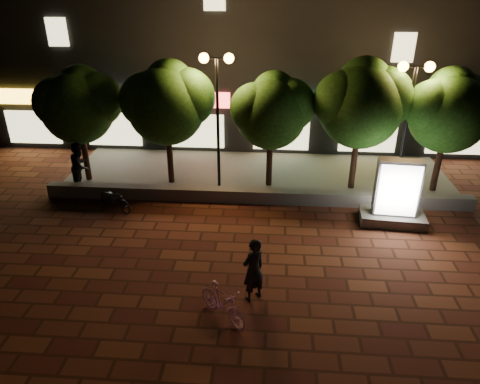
# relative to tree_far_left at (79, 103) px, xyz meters

# --- Properties ---
(ground) EXTENTS (80.00, 80.00, 0.00)m
(ground) POSITION_rel_tree_far_left_xyz_m (6.95, -5.46, -3.29)
(ground) COLOR brown
(ground) RESTS_ON ground
(retaining_wall) EXTENTS (16.00, 0.45, 0.50)m
(retaining_wall) POSITION_rel_tree_far_left_xyz_m (6.95, -1.46, -3.04)
(retaining_wall) COLOR #65625E
(retaining_wall) RESTS_ON ground
(sidewalk) EXTENTS (16.00, 5.00, 0.08)m
(sidewalk) POSITION_rel_tree_far_left_xyz_m (6.95, 1.04, -3.25)
(sidewalk) COLOR #65625E
(sidewalk) RESTS_ON ground
(building_block) EXTENTS (28.00, 8.12, 11.30)m
(building_block) POSITION_rel_tree_far_left_xyz_m (6.94, 7.53, 1.70)
(building_block) COLOR black
(building_block) RESTS_ON ground
(tree_far_left) EXTENTS (3.36, 2.80, 4.63)m
(tree_far_left) POSITION_rel_tree_far_left_xyz_m (0.00, 0.00, 0.00)
(tree_far_left) COLOR black
(tree_far_left) RESTS_ON sidewalk
(tree_left) EXTENTS (3.60, 3.00, 4.89)m
(tree_left) POSITION_rel_tree_far_left_xyz_m (3.50, 0.00, 0.15)
(tree_left) COLOR black
(tree_left) RESTS_ON sidewalk
(tree_mid) EXTENTS (3.24, 2.70, 4.50)m
(tree_mid) POSITION_rel_tree_far_left_xyz_m (7.50, -0.00, -0.08)
(tree_mid) COLOR black
(tree_mid) RESTS_ON sidewalk
(tree_right) EXTENTS (3.72, 3.10, 5.07)m
(tree_right) POSITION_rel_tree_far_left_xyz_m (10.80, 0.00, 0.27)
(tree_right) COLOR black
(tree_right) RESTS_ON sidewalk
(tree_far_right) EXTENTS (3.48, 2.90, 4.76)m
(tree_far_right) POSITION_rel_tree_far_left_xyz_m (14.00, 0.00, 0.08)
(tree_far_right) COLOR black
(tree_far_right) RESTS_ON sidewalk
(street_lamp_left) EXTENTS (1.26, 0.36, 5.18)m
(street_lamp_left) POSITION_rel_tree_far_left_xyz_m (5.45, -0.26, 0.74)
(street_lamp_left) COLOR black
(street_lamp_left) RESTS_ON sidewalk
(street_lamp_right) EXTENTS (1.26, 0.36, 4.98)m
(street_lamp_right) POSITION_rel_tree_far_left_xyz_m (12.45, -0.26, 0.60)
(street_lamp_right) COLOR black
(street_lamp_right) RESTS_ON sidewalk
(ad_kiosk) EXTENTS (2.24, 1.25, 2.34)m
(ad_kiosk) POSITION_rel_tree_far_left_xyz_m (11.75, -2.70, -2.35)
(ad_kiosk) COLOR #65625E
(ad_kiosk) RESTS_ON ground
(scooter_pink) EXTENTS (1.52, 1.46, 0.99)m
(scooter_pink) POSITION_rel_tree_far_left_xyz_m (6.43, -7.88, -2.80)
(scooter_pink) COLOR #E18DC5
(scooter_pink) RESTS_ON ground
(rider) EXTENTS (0.79, 0.76, 1.83)m
(rider) POSITION_rel_tree_far_left_xyz_m (7.14, -7.03, -2.38)
(rider) COLOR black
(rider) RESTS_ON ground
(scooter_parked) EXTENTS (1.69, 1.38, 0.86)m
(scooter_parked) POSITION_rel_tree_far_left_xyz_m (1.90, -2.46, -2.86)
(scooter_parked) COLOR black
(scooter_parked) RESTS_ON ground
(pedestrian) EXTENTS (0.80, 0.99, 1.92)m
(pedestrian) POSITION_rel_tree_far_left_xyz_m (0.09, -0.96, -2.25)
(pedestrian) COLOR black
(pedestrian) RESTS_ON sidewalk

